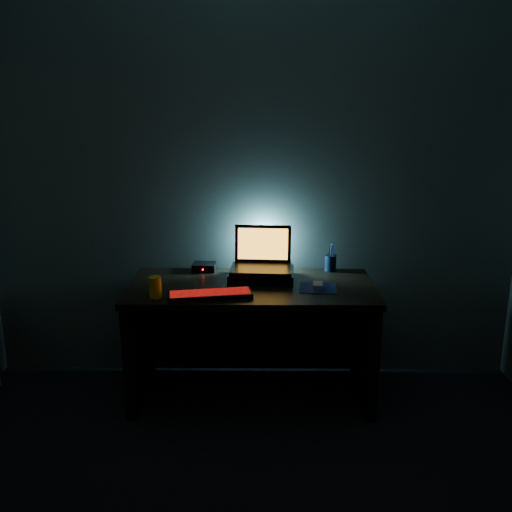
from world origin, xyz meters
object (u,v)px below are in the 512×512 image
Objects in this scene: pen_cup at (330,263)px; juice_glass at (155,287)px; mouse at (318,286)px; router at (204,267)px; keyboard at (210,294)px; laptop at (262,259)px.

juice_glass is (-1.06, -0.53, 0.01)m from pen_cup.
mouse is 0.80m from router.
keyboard is at bearing -145.27° from pen_cup.
laptop reaches higher than pen_cup.
juice_glass is (-0.94, -0.17, 0.04)m from mouse.
pen_cup is 0.83m from router.
keyboard is at bearing -161.12° from mouse.
pen_cup is at bearing 20.31° from laptop.
juice_glass reaches higher than keyboard.
juice_glass is (-0.61, -0.40, -0.06)m from laptop.
keyboard is 4.71× the size of pen_cup.
router reaches higher than mouse.
router is (0.23, 0.53, -0.04)m from juice_glass.
router is at bearing 88.90° from keyboard.
juice_glass is (-0.31, -0.01, 0.05)m from keyboard.
router is (-0.08, 0.52, 0.01)m from keyboard.
keyboard is 0.65m from mouse.
pen_cup reaches higher than router.
pen_cup is at bearing 24.45° from keyboard.
laptop reaches higher than mouse.
mouse reaches higher than keyboard.
laptop is 3.24× the size of juice_glass.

